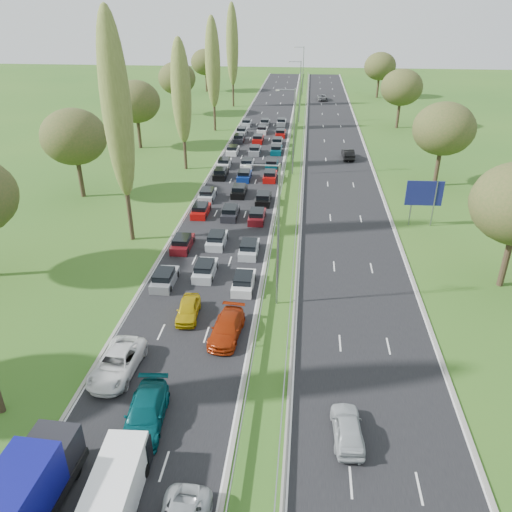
% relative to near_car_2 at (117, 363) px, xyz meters
% --- Properties ---
extents(ground, '(260.00, 260.00, 0.00)m').
position_rel_near_car_2_xyz_m(ground, '(10.12, 46.83, -0.80)').
color(ground, '#29591B').
rests_on(ground, ground).
extents(near_carriageway, '(10.50, 215.00, 0.04)m').
position_rel_near_car_2_xyz_m(near_carriageway, '(3.37, 49.33, -0.80)').
color(near_carriageway, black).
rests_on(near_carriageway, ground).
extents(far_carriageway, '(10.50, 215.00, 0.04)m').
position_rel_near_car_2_xyz_m(far_carriageway, '(16.87, 49.33, -0.80)').
color(far_carriageway, black).
rests_on(far_carriageway, ground).
extents(central_reservation, '(2.36, 215.00, 0.32)m').
position_rel_near_car_2_xyz_m(central_reservation, '(10.12, 49.33, -0.25)').
color(central_reservation, gray).
rests_on(central_reservation, ground).
extents(lamp_columns, '(0.18, 140.18, 12.00)m').
position_rel_near_car_2_xyz_m(lamp_columns, '(10.12, 44.83, 5.20)').
color(lamp_columns, gray).
rests_on(lamp_columns, ground).
extents(poplar_row, '(2.80, 127.80, 22.44)m').
position_rel_near_car_2_xyz_m(poplar_row, '(-5.88, 35.00, 11.59)').
color(poplar_row, '#2D2116').
rests_on(poplar_row, ground).
extents(woodland_left, '(8.00, 166.00, 11.10)m').
position_rel_near_car_2_xyz_m(woodland_left, '(-16.38, 29.45, 6.88)').
color(woodland_left, '#2D2116').
rests_on(woodland_left, ground).
extents(woodland_right, '(8.00, 153.00, 11.10)m').
position_rel_near_car_2_xyz_m(woodland_right, '(29.62, 33.50, 6.88)').
color(woodland_right, '#2D2116').
rests_on(woodland_right, ground).
extents(traffic_queue_fill, '(9.15, 68.97, 0.80)m').
position_rel_near_car_2_xyz_m(traffic_queue_fill, '(3.39, 44.50, -0.36)').
color(traffic_queue_fill, slate).
rests_on(traffic_queue_fill, ground).
extents(near_car_2, '(2.84, 5.72, 1.56)m').
position_rel_near_car_2_xyz_m(near_car_2, '(0.00, 0.00, 0.00)').
color(near_car_2, silver).
rests_on(near_car_2, near_carriageway).
extents(near_car_7, '(2.66, 5.62, 1.58)m').
position_rel_near_car_2_xyz_m(near_car_7, '(3.26, -4.25, 0.01)').
color(near_car_7, '#05474E').
rests_on(near_car_7, near_carriageway).
extents(near_car_8, '(1.92, 4.21, 1.40)m').
position_rel_near_car_2_xyz_m(near_car_8, '(3.25, 7.10, -0.08)').
color(near_car_8, '#B89B0C').
rests_on(near_car_8, near_carriageway).
extents(near_car_11, '(2.49, 5.28, 1.49)m').
position_rel_near_car_2_xyz_m(near_car_11, '(6.70, 4.83, -0.04)').
color(near_car_11, '#992809').
rests_on(near_car_11, near_carriageway).
extents(far_car_0, '(1.93, 4.29, 1.43)m').
position_rel_near_car_2_xyz_m(far_car_0, '(15.08, -4.13, -0.06)').
color(far_car_0, '#ACB2B6').
rests_on(far_car_0, far_carriageway).
extents(far_car_1, '(1.93, 4.84, 1.57)m').
position_rel_near_car_2_xyz_m(far_car_1, '(18.62, 53.71, 0.00)').
color(far_car_1, black).
rests_on(far_car_1, far_carriageway).
extents(far_car_2, '(2.87, 5.55, 1.49)m').
position_rel_near_car_2_xyz_m(far_car_2, '(15.36, 106.48, -0.03)').
color(far_car_2, slate).
rests_on(far_car_2, far_carriageway).
extents(blue_lorry, '(2.43, 8.76, 3.70)m').
position_rel_near_car_2_xyz_m(blue_lorry, '(-0.37, -11.57, 1.13)').
color(blue_lorry, black).
rests_on(blue_lorry, near_carriageway).
extents(white_van_front, '(2.13, 5.42, 2.18)m').
position_rel_near_car_2_xyz_m(white_van_front, '(3.41, -9.28, 0.32)').
color(white_van_front, white).
rests_on(white_van_front, near_carriageway).
extents(direction_sign, '(4.00, 0.23, 5.20)m').
position_rel_near_car_2_xyz_m(direction_sign, '(25.02, 27.67, 2.77)').
color(direction_sign, gray).
rests_on(direction_sign, ground).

